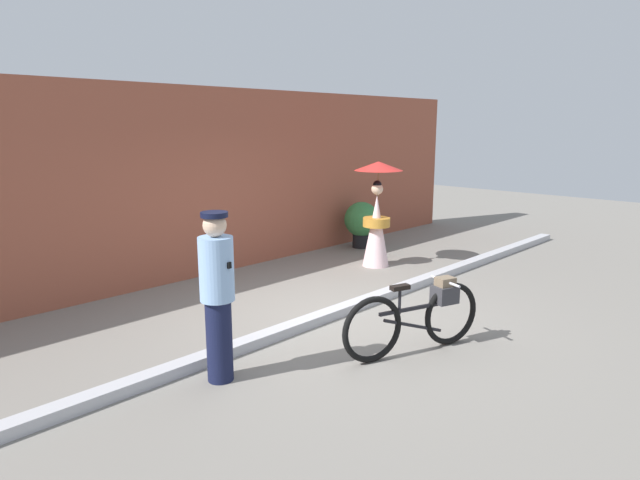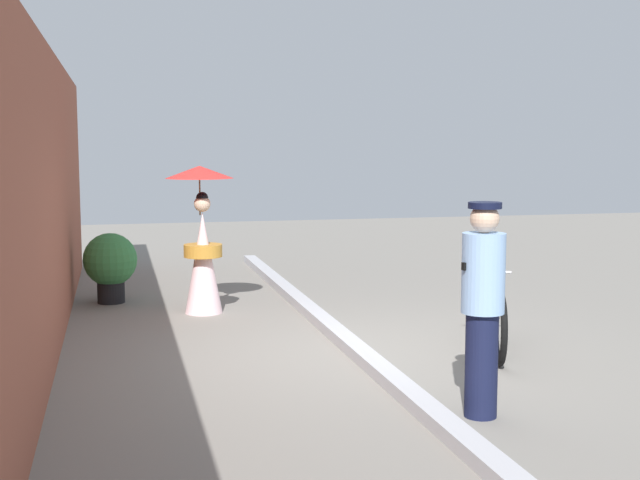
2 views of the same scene
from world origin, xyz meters
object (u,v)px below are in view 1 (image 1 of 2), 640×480
at_px(bicycle_near_officer, 419,315).
at_px(potted_plant_by_door, 363,222).
at_px(person_with_parasol, 377,212).
at_px(person_officer, 217,293).

distance_m(bicycle_near_officer, potted_plant_by_door, 5.37).
bearing_deg(person_with_parasol, potted_plant_by_door, 49.04).
xyz_separation_m(bicycle_near_officer, potted_plant_by_door, (3.70, 3.89, 0.12)).
distance_m(person_with_parasol, potted_plant_by_door, 1.57).
xyz_separation_m(person_officer, person_with_parasol, (4.69, 1.72, 0.06)).
bearing_deg(person_officer, person_with_parasol, 20.19).
relative_size(person_officer, person_with_parasol, 0.91).
distance_m(bicycle_near_officer, person_with_parasol, 3.90).
bearing_deg(bicycle_near_officer, person_with_parasol, 45.39).
distance_m(person_officer, person_with_parasol, 4.99).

